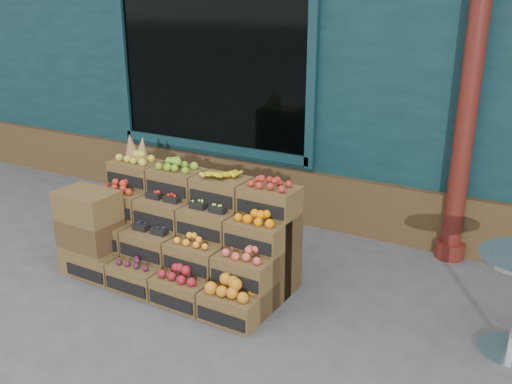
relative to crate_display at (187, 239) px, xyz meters
The scene contains 4 objects.
ground 0.99m from the crate_display, 31.70° to the right, with size 60.00×60.00×0.00m, color #49494C.
crate_display is the anchor object (origin of this frame).
spare_crates 0.88m from the crate_display, 157.18° to the right, with size 0.54×0.38×0.79m.
shopkeeper 2.39m from the crate_display, 109.01° to the left, with size 0.73×0.48×2.00m, color #1D671F.
Camera 1 is at (2.00, -3.24, 2.47)m, focal length 40.00 mm.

